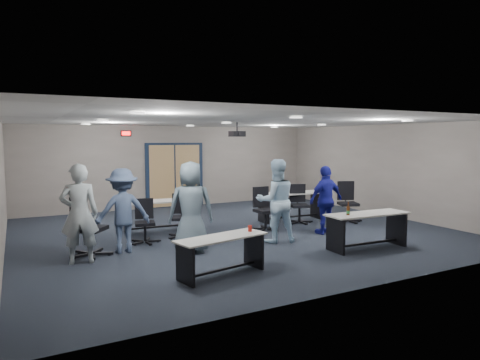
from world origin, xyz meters
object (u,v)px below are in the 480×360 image
chair_back_d (300,204)px  person_plaid (191,207)px  chair_back_a (145,221)px  person_navy (326,200)px  table_front_left (222,249)px  chair_loose_left (90,226)px  chair_loose_right (348,202)px  table_back_right (291,201)px  person_gray (79,214)px  chair_back_c (266,209)px  person_back (123,211)px  person_lightblue (276,201)px  chair_back_b (181,216)px  table_front_right (367,224)px  table_back_left (160,210)px

chair_back_d → person_plaid: bearing=-138.5°
chair_back_a → person_navy: bearing=-2.7°
table_front_left → chair_back_d: 4.83m
chair_loose_left → chair_loose_right: bearing=-49.2°
table_back_right → person_plaid: bearing=-149.3°
chair_back_a → person_gray: size_ratio=0.52×
table_front_left → chair_back_c: bearing=35.4°
person_plaid → person_back: bearing=-10.2°
chair_back_c → person_back: (-3.60, -0.44, 0.31)m
person_lightblue → chair_back_c: bearing=-96.0°
chair_back_b → person_gray: (-2.35, -1.09, 0.41)m
chair_back_a → chair_back_b: bearing=20.8°
table_front_right → person_plaid: 3.65m
table_front_right → person_back: person_back is taller
table_front_left → chair_back_d: chair_back_d is taller
chair_back_c → chair_loose_left: (-4.22, -0.45, 0.05)m
person_plaid → person_back: size_ratio=1.08×
chair_loose_left → table_front_right: bearing=-73.3°
chair_back_c → table_front_right: bearing=-71.5°
chair_loose_right → person_plaid: (-4.94, -0.93, 0.36)m
person_gray → table_front_right: bearing=173.2°
table_back_right → chair_loose_right: chair_loose_right is taller
chair_back_b → chair_back_d: (3.41, 0.13, 0.02)m
table_back_right → person_navy: 1.82m
table_back_left → person_lightblue: bearing=-45.7°
table_back_right → person_back: (-4.92, -1.23, 0.31)m
table_front_left → table_back_left: 3.85m
person_gray → person_lightblue: same height
chair_loose_right → person_back: bearing=-154.3°
chair_back_d → chair_back_c: bearing=-144.2°
person_lightblue → person_navy: bearing=-160.1°
table_front_left → person_navy: (3.56, 1.69, 0.37)m
person_gray → person_lightblue: size_ratio=1.00×
table_front_left → person_gray: bearing=125.8°
table_front_right → person_back: size_ratio=1.09×
table_front_right → person_gray: person_gray is taller
person_back → table_front_left: bearing=117.9°
chair_back_b → person_gray: 2.62m
table_front_left → person_lightblue: bearing=25.2°
table_back_right → person_navy: size_ratio=1.20×
table_back_left → chair_back_d: 3.71m
table_front_left → table_back_right: (3.79, 3.47, 0.09)m
table_front_right → person_plaid: (-3.34, 1.41, 0.41)m
chair_back_c → person_plaid: 2.65m
table_front_right → person_plaid: bearing=160.0°
table_front_left → person_plaid: size_ratio=0.92×
person_back → chair_back_d: bearing=-169.6°
chair_back_c → person_lightblue: (-0.42, -1.13, 0.38)m
chair_loose_right → chair_back_a: bearing=-159.5°
chair_back_b → chair_back_d: size_ratio=0.96×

